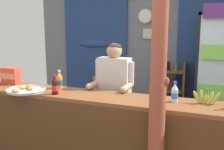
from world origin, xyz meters
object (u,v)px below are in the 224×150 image
at_px(plastic_lawn_chair, 94,99).
at_px(soda_bottle_orange_soda, 59,81).
at_px(stall_counter, 98,133).
at_px(bottle_shelf_rack, 171,92).
at_px(drink_fridge, 219,68).
at_px(timber_post, 158,90).
at_px(snack_box_crackers, 11,76).
at_px(soda_bottle_cola, 55,86).
at_px(soda_bottle_water, 175,93).
at_px(banana_bunch, 207,97).
at_px(shopkeeper, 114,88).
at_px(pastry_tray, 26,90).

xyz_separation_m(plastic_lawn_chair, soda_bottle_orange_soda, (0.16, -1.32, 0.59)).
distance_m(stall_counter, bottle_shelf_rack, 2.14).
height_order(drink_fridge, soda_bottle_orange_soda, drink_fridge).
distance_m(timber_post, snack_box_crackers, 2.11).
xyz_separation_m(soda_bottle_cola, soda_bottle_orange_soda, (-0.12, 0.27, -0.00)).
relative_size(stall_counter, timber_post, 1.33).
height_order(plastic_lawn_chair, soda_bottle_water, soda_bottle_water).
bearing_deg(stall_counter, banana_bunch, 10.95).
height_order(plastic_lawn_chair, shopkeeper, shopkeeper).
height_order(drink_fridge, soda_bottle_water, drink_fridge).
bearing_deg(soda_bottle_water, soda_bottle_cola, -171.75).
xyz_separation_m(bottle_shelf_rack, soda_bottle_orange_soda, (-1.09, -1.84, 0.48)).
distance_m(plastic_lawn_chair, banana_bunch, 2.37).
bearing_deg(soda_bottle_cola, pastry_tray, -178.83).
distance_m(bottle_shelf_rack, banana_bunch, 2.03).
relative_size(bottle_shelf_rack, snack_box_crackers, 4.80).
distance_m(stall_counter, pastry_tray, 1.01).
relative_size(drink_fridge, soda_bottle_orange_soda, 9.12).
bearing_deg(drink_fridge, stall_counter, -124.21).
bearing_deg(pastry_tray, timber_post, -7.27).
relative_size(bottle_shelf_rack, pastry_tray, 2.54).
relative_size(soda_bottle_cola, snack_box_crackers, 0.95).
bearing_deg(soda_bottle_orange_soda, drink_fridge, 39.88).
height_order(soda_bottle_orange_soda, banana_bunch, soda_bottle_orange_soda).
xyz_separation_m(drink_fridge, bottle_shelf_rack, (-0.75, 0.30, -0.51)).
bearing_deg(pastry_tray, snack_box_crackers, 150.03).
xyz_separation_m(bottle_shelf_rack, soda_bottle_water, (0.31, -1.92, 0.47)).
bearing_deg(stall_counter, soda_bottle_orange_soda, 158.79).
height_order(stall_counter, soda_bottle_water, soda_bottle_water).
height_order(soda_bottle_orange_soda, pastry_tray, soda_bottle_orange_soda).
bearing_deg(pastry_tray, stall_counter, 1.95).
height_order(timber_post, shopkeeper, timber_post).
relative_size(drink_fridge, plastic_lawn_chair, 2.39).
distance_m(plastic_lawn_chair, pastry_tray, 1.69).
distance_m(stall_counter, soda_bottle_orange_soda, 0.83).
distance_m(stall_counter, soda_bottle_cola, 0.71).
relative_size(bottle_shelf_rack, banana_bunch, 4.25).
relative_size(shopkeeper, soda_bottle_cola, 6.75).
height_order(shopkeeper, soda_bottle_water, shopkeeper).
bearing_deg(soda_bottle_cola, drink_fridge, 46.29).
height_order(drink_fridge, snack_box_crackers, drink_fridge).
xyz_separation_m(plastic_lawn_chair, banana_bunch, (1.86, -1.36, 0.56)).
height_order(timber_post, snack_box_crackers, timber_post).
distance_m(timber_post, shopkeeper, 1.09).
distance_m(drink_fridge, bottle_shelf_rack, 0.96).
distance_m(shopkeeper, snack_box_crackers, 1.39).
bearing_deg(snack_box_crackers, pastry_tray, -29.97).
xyz_separation_m(soda_bottle_water, pastry_tray, (-1.69, -0.19, -0.07)).
bearing_deg(stall_counter, shopkeeper, 93.43).
xyz_separation_m(timber_post, pastry_tray, (-1.59, 0.20, -0.19)).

